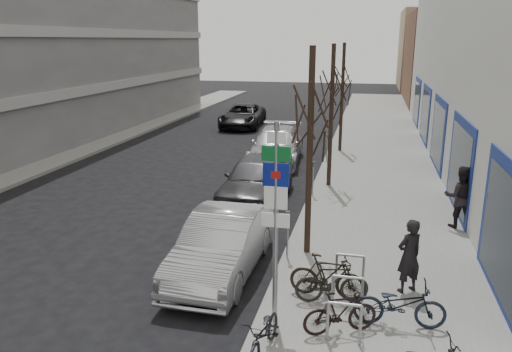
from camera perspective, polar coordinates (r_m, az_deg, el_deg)
The scene contains 24 objects.
ground at distance 11.24m, azimuth -10.40°, elevation -15.02°, with size 120.00×120.00×0.00m, color black.
sidewalk_east at distance 19.64m, azimuth 13.79°, elevation -1.56°, with size 5.00×70.00×0.15m, color slate.
sidewalk_west at distance 24.75m, azimuth -24.90°, elevation 0.90°, with size 3.00×70.00×0.15m, color slate.
brick_building_far at distance 49.67m, azimuth 23.98°, elevation 12.16°, with size 12.00×14.00×8.00m, color brown.
tan_building_far at distance 64.54m, azimuth 22.07°, elevation 13.23°, with size 13.00×12.00×9.00m, color #937A5B.
highway_sign_pole at distance 9.52m, azimuth 2.27°, elevation -4.14°, with size 0.55×0.10×4.20m.
bike_rack at distance 10.67m, azimuth 10.40°, elevation -12.72°, with size 0.66×2.26×0.83m.
tree_near at distance 12.52m, azimuth 6.32°, elevation 8.23°, with size 1.80×1.80×5.50m.
tree_mid at distance 18.95m, azimuth 8.74°, elevation 10.53°, with size 1.80×1.80×5.50m.
tree_far at distance 25.42m, azimuth 9.94°, elevation 11.65°, with size 1.80×1.80×5.50m.
meter_front at distance 12.88m, azimuth 3.64°, elevation -6.17°, with size 0.10×0.08×1.27m.
meter_mid at distance 18.07m, azimuth 6.53°, elevation 0.10°, with size 0.10×0.08×1.27m.
meter_back at distance 23.40m, azimuth 8.11°, elevation 3.54°, with size 0.10×0.08×1.27m.
bike_near_left at distance 9.28m, azimuth 0.98°, elevation -17.29°, with size 0.47×1.57×0.96m, color black.
bike_near_right at distance 10.00m, azimuth 9.61°, elevation -15.06°, with size 0.45×1.51×0.91m, color black.
bike_mid_curb at distance 10.43m, azimuth 16.12°, elevation -13.54°, with size 0.54×1.80×1.10m, color black.
bike_mid_inner at distance 11.00m, azimuth 8.67°, elevation -11.86°, with size 0.48×1.60×0.97m, color black.
bike_far_inner at distance 11.19m, azimuth 8.13°, elevation -11.22°, with size 0.50×1.67×1.02m, color black.
parked_car_front at distance 12.39m, azimuth -3.90°, elevation -7.80°, with size 1.63×4.67×1.54m, color #B4B4BA.
parked_car_mid at distance 17.75m, azimuth 0.04°, elevation -0.32°, with size 1.99×4.96×1.69m, color #454448.
parked_car_back at distance 23.55m, azimuth 2.35°, elevation 3.49°, with size 2.27×5.58×1.62m, color #ACACB1.
lane_car at distance 33.40m, azimuth -1.53°, elevation 6.91°, with size 2.48×5.37×1.49m, color black.
pedestrian_near at distance 11.67m, azimuth 17.09°, elevation -8.72°, with size 0.63×0.41×1.71m, color black.
pedestrian_far at distance 16.09m, azimuth 22.30°, elevation -2.18°, with size 0.71×0.48×1.92m, color black.
Camera 1 is at (4.06, -8.84, 5.63)m, focal length 35.00 mm.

